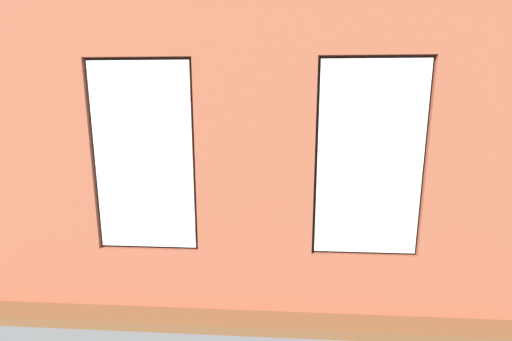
% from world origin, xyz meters
% --- Properties ---
extents(ground_plane, '(6.97, 5.59, 0.10)m').
position_xyz_m(ground_plane, '(0.00, 0.00, -0.05)').
color(ground_plane, brown).
extents(brick_wall_with_windows, '(6.37, 0.30, 3.26)m').
position_xyz_m(brick_wall_with_windows, '(0.00, 2.41, 1.61)').
color(brick_wall_with_windows, '#9E5138').
rests_on(brick_wall_with_windows, ground_plane).
extents(white_wall_right, '(0.10, 4.59, 3.26)m').
position_xyz_m(white_wall_right, '(3.14, 0.20, 1.63)').
color(white_wall_right, silver).
rests_on(white_wall_right, ground_plane).
extents(couch_by_window, '(1.98, 0.87, 0.80)m').
position_xyz_m(couch_by_window, '(0.70, 1.77, 0.33)').
color(couch_by_window, black).
rests_on(couch_by_window, ground_plane).
extents(couch_left, '(0.87, 1.70, 0.80)m').
position_xyz_m(couch_left, '(-2.49, 0.10, 0.33)').
color(couch_left, black).
rests_on(couch_left, ground_plane).
extents(coffee_table, '(1.32, 0.78, 0.42)m').
position_xyz_m(coffee_table, '(0.38, 0.20, 0.37)').
color(coffee_table, '#A87547').
rests_on(coffee_table, ground_plane).
extents(cup_ceramic, '(0.09, 0.09, 0.11)m').
position_xyz_m(cup_ceramic, '(0.38, 0.20, 0.48)').
color(cup_ceramic, '#B23D38').
rests_on(cup_ceramic, coffee_table).
extents(candle_jar, '(0.08, 0.08, 0.10)m').
position_xyz_m(candle_jar, '(0.55, 0.11, 0.47)').
color(candle_jar, '#B7333D').
rests_on(candle_jar, coffee_table).
extents(table_plant_small, '(0.11, 0.11, 0.18)m').
position_xyz_m(table_plant_small, '(0.78, 0.32, 0.52)').
color(table_plant_small, '#47423D').
rests_on(table_plant_small, coffee_table).
extents(remote_black, '(0.06, 0.17, 0.02)m').
position_xyz_m(remote_black, '(0.02, 0.07, 0.43)').
color(remote_black, black).
rests_on(remote_black, coffee_table).
extents(remote_silver, '(0.14, 0.17, 0.02)m').
position_xyz_m(remote_silver, '(0.28, 0.32, 0.43)').
color(remote_silver, '#B2B2B7').
rests_on(remote_silver, coffee_table).
extents(media_console, '(1.07, 0.42, 0.53)m').
position_xyz_m(media_console, '(2.84, -0.32, 0.26)').
color(media_console, black).
rests_on(media_console, ground_plane).
extents(tv_flatscreen, '(1.02, 0.20, 0.71)m').
position_xyz_m(tv_flatscreen, '(2.84, -0.33, 0.89)').
color(tv_flatscreen, black).
rests_on(tv_flatscreen, media_console).
extents(papasan_chair, '(1.04, 1.04, 0.67)m').
position_xyz_m(papasan_chair, '(0.78, -1.42, 0.43)').
color(papasan_chair, olive).
rests_on(papasan_chair, ground_plane).
extents(potted_plant_corner_near_left, '(0.60, 0.60, 0.86)m').
position_xyz_m(potted_plant_corner_near_left, '(-2.64, -1.80, 0.55)').
color(potted_plant_corner_near_left, '#9E5638').
rests_on(potted_plant_corner_near_left, ground_plane).
extents(potted_plant_mid_room_small, '(0.29, 0.29, 0.46)m').
position_xyz_m(potted_plant_mid_room_small, '(-0.73, -0.56, 0.30)').
color(potted_plant_mid_room_small, brown).
rests_on(potted_plant_mid_room_small, ground_plane).
extents(potted_plant_foreground_right, '(0.72, 0.72, 0.98)m').
position_xyz_m(potted_plant_foreground_right, '(2.54, -1.75, 0.65)').
color(potted_plant_foreground_right, '#9E5638').
rests_on(potted_plant_foreground_right, ground_plane).
extents(potted_plant_by_left_couch, '(0.37, 0.37, 0.51)m').
position_xyz_m(potted_plant_by_left_couch, '(-2.09, -1.20, 0.33)').
color(potted_plant_by_left_couch, gray).
rests_on(potted_plant_by_left_couch, ground_plane).
extents(potted_plant_between_couches, '(0.88, 0.82, 1.08)m').
position_xyz_m(potted_plant_between_couches, '(-0.74, 1.72, 0.55)').
color(potted_plant_between_couches, '#47423D').
rests_on(potted_plant_between_couches, ground_plane).
extents(potted_plant_corner_far_left, '(0.45, 0.45, 0.89)m').
position_xyz_m(potted_plant_corner_far_left, '(-2.64, 1.87, 0.58)').
color(potted_plant_corner_far_left, gray).
rests_on(potted_plant_corner_far_left, ground_plane).
extents(potted_plant_near_tv, '(0.75, 0.84, 1.25)m').
position_xyz_m(potted_plant_near_tv, '(2.29, 0.66, 0.53)').
color(potted_plant_near_tv, '#47423D').
rests_on(potted_plant_near_tv, ground_plane).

